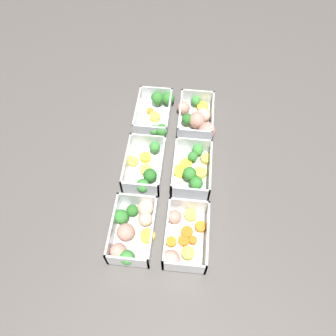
{
  "coord_description": "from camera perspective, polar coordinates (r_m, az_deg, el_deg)",
  "views": [
    {
      "loc": [
        0.49,
        0.05,
        0.78
      ],
      "look_at": [
        0.0,
        0.0,
        0.02
      ],
      "focal_mm": 35.0,
      "sensor_mm": 36.0,
      "label": 1
    }
  ],
  "objects": [
    {
      "name": "ground_plane",
      "position": [
        0.93,
        -0.0,
        -0.67
      ],
      "size": [
        4.0,
        4.0,
        0.0
      ],
      "primitive_type": "plane",
      "color": "#56514C"
    },
    {
      "name": "container_near_left",
      "position": [
        1.03,
        -1.88,
        9.57
      ],
      "size": [
        0.18,
        0.11,
        0.06
      ],
      "color": "white",
      "rests_on": "ground_plane"
    },
    {
      "name": "container_near_center",
      "position": [
        0.91,
        -3.96,
        -0.0
      ],
      "size": [
        0.17,
        0.11,
        0.06
      ],
      "color": "white",
      "rests_on": "ground_plane"
    },
    {
      "name": "container_near_right",
      "position": [
        0.82,
        -6.23,
        -10.5
      ],
      "size": [
        0.18,
        0.11,
        0.06
      ],
      "color": "white",
      "rests_on": "ground_plane"
    },
    {
      "name": "container_far_left",
      "position": [
        1.02,
        5.15,
        8.6
      ],
      "size": [
        0.17,
        0.14,
        0.06
      ],
      "color": "white",
      "rests_on": "ground_plane"
    },
    {
      "name": "container_far_center",
      "position": [
        0.91,
        4.28,
        -0.25
      ],
      "size": [
        0.17,
        0.11,
        0.06
      ],
      "color": "white",
      "rests_on": "ground_plane"
    },
    {
      "name": "container_far_right",
      "position": [
        0.82,
        2.55,
        -12.09
      ],
      "size": [
        0.18,
        0.12,
        0.06
      ],
      "color": "white",
      "rests_on": "ground_plane"
    }
  ]
}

